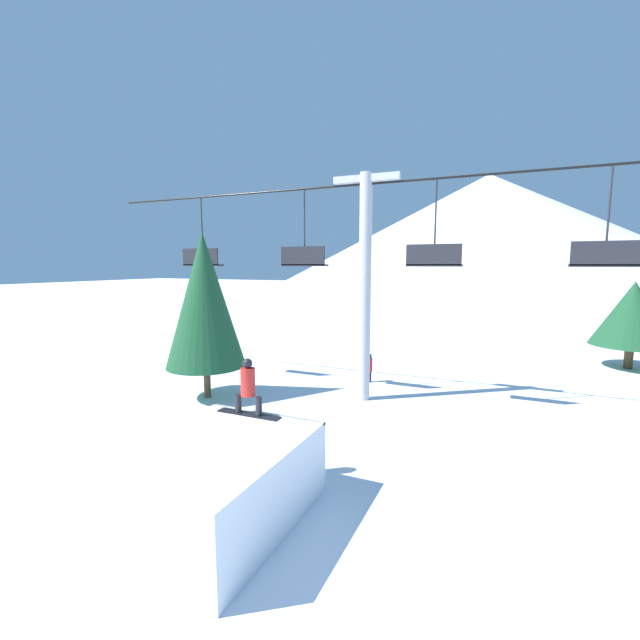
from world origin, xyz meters
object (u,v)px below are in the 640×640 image
object	(u,v)px
snow_ramp	(216,482)
pine_tree_near	(204,300)
snowboarder	(248,388)
distant_skier	(370,367)

from	to	relation	value
snow_ramp	pine_tree_near	xyz separation A→B (m)	(-5.25, 6.22, 2.89)
snow_ramp	pine_tree_near	size ratio (longest dim) A/B	0.62
snow_ramp	snowboarder	xyz separation A→B (m)	(-0.29, 1.59, 1.43)
pine_tree_near	distant_skier	size ratio (longest dim) A/B	5.01
snowboarder	distant_skier	distance (m)	9.25
snow_ramp	snowboarder	world-z (taller)	snowboarder
distant_skier	snow_ramp	bearing A→B (deg)	-88.34
pine_tree_near	distant_skier	distance (m)	7.32
snow_ramp	snowboarder	distance (m)	2.16
snowboarder	pine_tree_near	distance (m)	6.93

